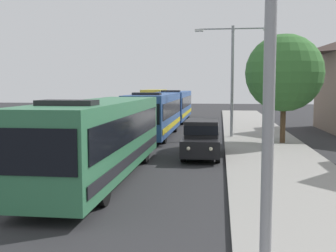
% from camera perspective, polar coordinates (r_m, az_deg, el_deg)
% --- Properties ---
extents(bus_lead, '(2.58, 12.04, 3.21)m').
position_cam_1_polar(bus_lead, '(16.42, -9.14, -1.32)').
color(bus_lead, '#33724C').
rests_on(bus_lead, ground_plane).
extents(bus_second_in_line, '(2.58, 11.16, 3.21)m').
position_cam_1_polar(bus_second_in_line, '(29.52, -1.79, 1.79)').
color(bus_second_in_line, '#284C8C').
rests_on(bus_second_in_line, ground_plane).
extents(bus_middle, '(2.58, 12.05, 3.21)m').
position_cam_1_polar(bus_middle, '(42.38, 0.95, 2.94)').
color(bus_middle, '#284C8C').
rests_on(bus_middle, ground_plane).
extents(white_suv, '(1.86, 4.93, 1.90)m').
position_cam_1_polar(white_suv, '(21.23, 4.70, -1.50)').
color(white_suv, black).
rests_on(white_suv, ground_plane).
extents(box_truck_oncoming, '(2.35, 7.66, 3.15)m').
position_cam_1_polar(box_truck_oncoming, '(49.23, -2.06, 3.33)').
color(box_truck_oncoming, '#B7B7BC').
rests_on(box_truck_oncoming, ground_plane).
extents(streetlamp_mid, '(5.13, 0.28, 7.52)m').
position_cam_1_polar(streetlamp_mid, '(28.74, 8.85, 7.74)').
color(streetlamp_mid, gray).
rests_on(streetlamp_mid, sidewalk).
extents(roadside_tree, '(4.68, 4.68, 6.60)m').
position_cam_1_polar(roadside_tree, '(26.20, 15.70, 7.04)').
color(roadside_tree, '#4C3823').
rests_on(roadside_tree, sidewalk).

